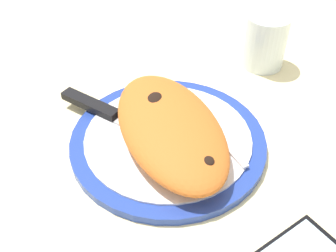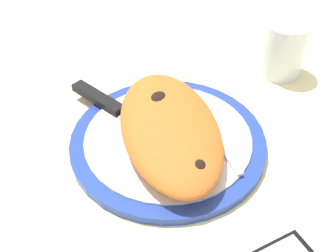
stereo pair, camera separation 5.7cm
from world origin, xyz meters
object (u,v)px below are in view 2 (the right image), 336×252
(plate, at_px, (168,141))
(water_glass, at_px, (282,52))
(fork, at_px, (208,127))
(calzone, at_px, (172,127))
(knife, at_px, (113,108))

(plate, relative_size, water_glass, 2.95)
(fork, distance_m, water_glass, 0.22)
(fork, bearing_deg, water_glass, -59.50)
(calzone, distance_m, knife, 0.11)
(knife, xyz_separation_m, water_glass, (0.02, -0.31, 0.02))
(calzone, bearing_deg, water_glass, -65.21)
(fork, relative_size, knife, 0.72)
(knife, bearing_deg, calzone, -145.69)
(plate, relative_size, fork, 1.71)
(knife, bearing_deg, water_glass, -85.78)
(plate, height_order, knife, knife)
(plate, height_order, water_glass, water_glass)
(calzone, height_order, knife, calzone)
(calzone, relative_size, knife, 1.17)
(fork, bearing_deg, knife, 53.67)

